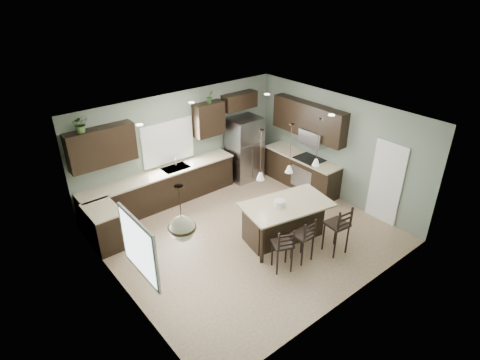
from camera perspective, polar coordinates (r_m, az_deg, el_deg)
name	(u,v)px	position (r m, az deg, el deg)	size (l,w,h in m)	color
ground	(247,235)	(9.46, 1.07, -7.77)	(6.00, 6.00, 0.00)	#9E8466
pantry_door	(386,183)	(10.09, 20.06, -0.36)	(0.04, 0.82, 2.04)	white
window_back	(168,142)	(10.50, -10.24, 5.29)	(1.35, 0.02, 1.00)	white
window_left	(138,247)	(6.72, -14.31, -9.29)	(0.02, 1.10, 1.00)	white
left_return_cabs	(104,228)	(9.37, -18.75, -6.50)	(0.60, 0.90, 0.90)	black
left_return_countertop	(102,210)	(9.13, -19.08, -4.02)	(0.66, 0.96, 0.04)	beige
back_lower_cabs	(162,189)	(10.56, -11.08, -1.30)	(4.20, 0.60, 0.90)	black
back_countertop	(160,173)	(10.33, -11.26, 0.93)	(4.20, 0.66, 0.04)	beige
sink_inset	(176,168)	(10.51, -9.13, 1.71)	(0.70, 0.45, 0.01)	gray
faucet	(176,163)	(10.42, -9.11, 2.37)	(0.02, 0.02, 0.28)	silver
back_upper_left	(102,147)	(9.58, -19.08, 4.48)	(1.55, 0.34, 0.90)	black
back_upper_right	(209,119)	(10.82, -4.45, 8.61)	(0.85, 0.34, 0.90)	black
fridge_header	(239,101)	(11.32, -0.07, 11.18)	(1.05, 0.34, 0.45)	black
right_lower_cabs	(301,172)	(11.39, 8.69, 1.19)	(0.60, 2.35, 0.90)	black
right_countertop	(302,157)	(11.18, 8.79, 3.31)	(0.66, 2.35, 0.04)	beige
cooktop	(309,159)	(11.00, 9.84, 2.95)	(0.58, 0.75, 0.02)	black
wall_oven_front	(301,178)	(11.02, 8.64, 0.24)	(0.01, 0.72, 0.60)	gray
right_upper_cabs	(309,120)	(10.90, 9.72, 8.44)	(0.34, 2.35, 0.90)	black
microwave	(314,137)	(10.83, 10.45, 5.99)	(0.40, 0.75, 0.40)	gray
refrigerator	(244,149)	(11.53, 0.63, 4.47)	(0.90, 0.74, 1.85)	gray
kitchen_island	(286,221)	(9.14, 6.53, -5.86)	(1.95, 1.11, 0.92)	black
serving_dish	(279,203)	(8.76, 5.63, -3.32)	(0.24, 0.24, 0.14)	silver
bar_stool_left	(282,248)	(8.23, 6.03, -9.64)	(0.38, 0.38, 1.04)	black
bar_stool_center	(303,239)	(8.53, 8.90, -8.33)	(0.39, 0.39, 1.04)	black
bar_stool_right	(336,229)	(8.86, 13.55, -6.79)	(0.44, 0.44, 1.17)	black
pendant_left	(261,155)	(7.93, 3.00, 3.55)	(0.17, 0.17, 1.10)	white
pendant_center	(290,149)	(8.28, 7.19, 4.46)	(0.17, 0.17, 1.10)	white
pendant_right	(318,142)	(8.68, 11.03, 5.28)	(0.17, 0.17, 1.10)	silver
chandelier	(181,213)	(5.98, -8.42, -4.70)	(0.44, 0.44, 0.95)	beige
plant_back_left	(80,124)	(9.23, -21.75, 7.44)	(0.35, 0.30, 0.38)	#395927
plant_back_right	(210,97)	(10.63, -4.31, 11.76)	(0.18, 0.15, 0.34)	#335A27
room_shell	(248,170)	(8.57, 1.17, 1.48)	(6.00, 6.00, 6.00)	slate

